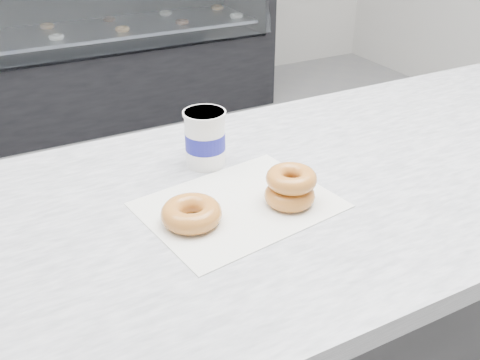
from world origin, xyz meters
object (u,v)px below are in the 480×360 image
object	(u,v)px
donut_single	(191,213)
donut_stack	(290,187)
display_case	(86,45)
coffee_cup	(205,138)
counter	(349,319)

from	to	relation	value
donut_single	donut_stack	world-z (taller)	donut_stack
display_case	coffee_cup	bearing A→B (deg)	-96.93
display_case	donut_single	distance (m)	2.82
donut_stack	coffee_cup	world-z (taller)	coffee_cup
counter	coffee_cup	bearing A→B (deg)	153.13
counter	coffee_cup	size ratio (longest dim) A/B	25.82
display_case	coffee_cup	world-z (taller)	display_case
donut_single	counter	bearing A→B (deg)	4.47
donut_stack	coffee_cup	distance (m)	0.23
donut_single	coffee_cup	distance (m)	0.23
counter	donut_single	world-z (taller)	donut_single
donut_stack	counter	bearing A→B (deg)	13.33
display_case	coffee_cup	distance (m)	2.62
counter	display_case	xyz separation A→B (m)	(0.00, 2.72, 0.04)
donut_stack	coffee_cup	size ratio (longest dim) A/B	1.00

